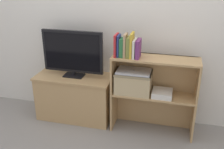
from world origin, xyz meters
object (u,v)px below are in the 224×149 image
Objects in this scene: book_tan at (125,45)px; book_plum at (138,49)px; book_navy at (119,46)px; book_mustard at (132,45)px; tv_stand at (75,97)px; storage_basket_left at (133,81)px; magazine_stack at (162,93)px; book_forest at (122,47)px; book_olive at (129,47)px; laptop at (134,71)px; book_ivory at (135,48)px; tv at (73,53)px; book_crimson at (116,45)px.

book_tan is 1.27× the size of book_plum.
book_mustard reaches higher than book_navy.
tv_stand is 4.78× the size of book_plum.
book_navy is at bearing 180.00° from book_mustard.
book_tan reaches higher than storage_basket_left.
magazine_stack is (0.26, 0.01, -0.46)m from book_plum.
book_plum is at bearing -25.99° from storage_basket_left.
tv_stand is 0.88m from book_forest.
book_olive is 0.82× the size of book_mustard.
laptop is at bearing 12.14° from book_tan.
laptop reaches higher than storage_basket_left.
book_tan is 1.16× the size of book_olive.
book_mustard is 0.04m from book_ivory.
book_plum is at bearing 0.00° from book_navy.
magazine_stack is at bearing -4.56° from tv.
tv_stand is 0.93m from book_olive.
tv_stand is at bearing 170.55° from book_navy.
laptop is at bearing 19.12° from book_olive.
book_tan is at bearing -178.80° from magazine_stack.
book_mustard reaches higher than laptop.
laptop is (0.18, 0.02, -0.27)m from book_crimson.
book_tan is at bearing -167.86° from storage_basket_left.
book_plum is 0.25m from laptop.
book_tan is at bearing 0.00° from book_forest.
book_mustard is at bearing -0.00° from book_olive.
book_ivory is (0.16, 0.00, -0.02)m from book_navy.
book_tan reaches higher than laptop.
storage_basket_left is at bearing 6.06° from book_crimson.
tv is 3.74× the size of book_plum.
magazine_stack is at bearing -4.66° from tv_stand.
book_forest is 0.38m from storage_basket_left.
book_navy is 1.17× the size of book_forest.
book_ivory is at bearing 0.00° from book_crimson.
book_olive is (0.07, 0.00, 0.01)m from book_forest.
tv_stand is at bearing 175.34° from magazine_stack.
storage_basket_left is at bearing 19.12° from book_olive.
book_mustard is (0.66, -0.09, 0.16)m from tv.
laptop is at bearing 177.90° from magazine_stack.
storage_basket_left is (0.06, 0.02, -0.37)m from book_olive.
tv is at bearing 171.72° from book_tan.
tv_stand is 4.04× the size of book_navy.
book_navy is 0.16m from book_ivory.
tv is 3.41× the size of book_olive.
book_forest is 0.79× the size of book_tan.
book_tan is 0.04m from book_olive.
tv is 3.17× the size of book_navy.
book_plum is at bearing 0.00° from book_tan.
tv_stand is 1.28× the size of tv.
book_olive reaches higher than tv_stand.
book_tan is (0.60, -0.09, 0.69)m from tv_stand.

